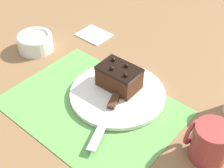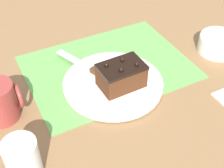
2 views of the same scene
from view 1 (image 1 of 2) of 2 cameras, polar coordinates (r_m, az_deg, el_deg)
ground_plane at (r=0.85m, az=-3.69°, el=-4.25°), size 3.00×3.00×0.00m
placemat_woven at (r=0.85m, az=-3.69°, el=-4.16°), size 0.46×0.34×0.00m
cake_plate at (r=0.88m, az=1.03°, el=-1.74°), size 0.27×0.27×0.01m
chocolate_cake at (r=0.87m, az=1.32°, el=1.27°), size 0.12×0.08×0.07m
serving_knife at (r=0.82m, az=-0.35°, el=-4.62°), size 0.09×0.20×0.01m
small_bowl at (r=1.08m, az=-13.90°, el=7.54°), size 0.12×0.12×0.06m
coffee_mug at (r=0.74m, az=17.36°, el=-10.16°), size 0.09×0.08×0.10m
folded_napkin at (r=1.14m, az=-3.31°, el=9.03°), size 0.11×0.09×0.01m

